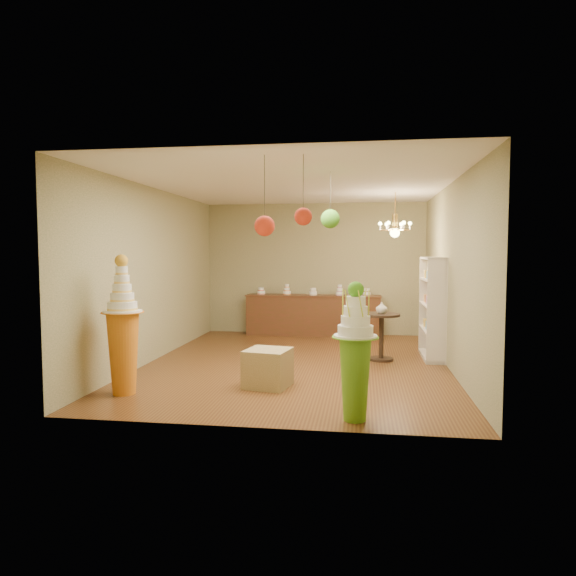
# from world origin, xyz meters

# --- Properties ---
(floor) EXTENTS (6.50, 6.50, 0.00)m
(floor) POSITION_xyz_m (0.00, 0.00, 0.00)
(floor) COLOR #563217
(floor) RESTS_ON ground
(ceiling) EXTENTS (6.50, 6.50, 0.00)m
(ceiling) POSITION_xyz_m (0.00, 0.00, 3.00)
(ceiling) COLOR white
(ceiling) RESTS_ON ground
(wall_back) EXTENTS (5.00, 0.04, 3.00)m
(wall_back) POSITION_xyz_m (0.00, 3.25, 1.50)
(wall_back) COLOR gray
(wall_back) RESTS_ON ground
(wall_front) EXTENTS (5.00, 0.04, 3.00)m
(wall_front) POSITION_xyz_m (0.00, -3.25, 1.50)
(wall_front) COLOR gray
(wall_front) RESTS_ON ground
(wall_left) EXTENTS (0.04, 6.50, 3.00)m
(wall_left) POSITION_xyz_m (-2.50, 0.00, 1.50)
(wall_left) COLOR gray
(wall_left) RESTS_ON ground
(wall_right) EXTENTS (0.04, 6.50, 3.00)m
(wall_right) POSITION_xyz_m (2.50, 0.00, 1.50)
(wall_right) COLOR gray
(wall_right) RESTS_ON ground
(pedestal_green) EXTENTS (0.61, 0.61, 1.56)m
(pedestal_green) POSITION_xyz_m (1.02, -2.85, 0.68)
(pedestal_green) COLOR #69AF26
(pedestal_green) RESTS_ON floor
(pedestal_orange) EXTENTS (0.61, 0.61, 1.86)m
(pedestal_orange) POSITION_xyz_m (-2.04, -2.20, 0.71)
(pedestal_orange) COLOR #CA6E17
(pedestal_orange) RESTS_ON floor
(burlap_riser) EXTENTS (0.68, 0.68, 0.53)m
(burlap_riser) POSITION_xyz_m (-0.20, -1.56, 0.26)
(burlap_riser) COLOR #998353
(burlap_riser) RESTS_ON floor
(sideboard) EXTENTS (3.04, 0.54, 1.16)m
(sideboard) POSITION_xyz_m (0.00, 2.97, 0.48)
(sideboard) COLOR #522D19
(sideboard) RESTS_ON floor
(shelving_unit) EXTENTS (0.33, 1.20, 1.80)m
(shelving_unit) POSITION_xyz_m (2.34, 0.80, 0.90)
(shelving_unit) COLOR beige
(shelving_unit) RESTS_ON floor
(round_table) EXTENTS (0.72, 0.72, 0.82)m
(round_table) POSITION_xyz_m (1.43, 0.45, 0.53)
(round_table) COLOR black
(round_table) RESTS_ON floor
(vase) EXTENTS (0.23, 0.23, 0.20)m
(vase) POSITION_xyz_m (1.43, 0.45, 0.92)
(vase) COLOR beige
(vase) RESTS_ON round_table
(pom_red_left) EXTENTS (0.24, 0.24, 0.93)m
(pom_red_left) POSITION_xyz_m (-0.03, -2.69, 2.19)
(pom_red_left) COLOR #444031
(pom_red_left) RESTS_ON ceiling
(pom_green_mid) EXTENTS (0.26, 0.26, 0.78)m
(pom_green_mid) POSITION_xyz_m (0.65, -1.38, 2.35)
(pom_green_mid) COLOR #444031
(pom_green_mid) RESTS_ON ceiling
(pom_red_right) EXTENTS (0.20, 0.20, 0.81)m
(pom_red_right) POSITION_xyz_m (0.42, -2.67, 2.30)
(pom_red_right) COLOR #444031
(pom_red_right) RESTS_ON ceiling
(chandelier) EXTENTS (0.64, 0.64, 0.85)m
(chandelier) POSITION_xyz_m (1.69, 1.25, 2.30)
(chandelier) COLOR #C09343
(chandelier) RESTS_ON ceiling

